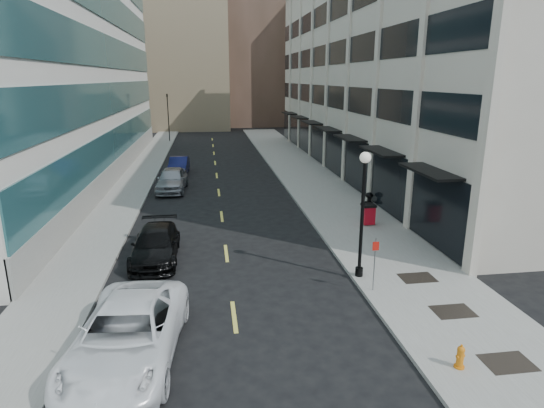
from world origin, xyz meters
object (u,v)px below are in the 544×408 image
object	(u,v)px
fire_hydrant	(460,357)
car_silver_sedan	(172,179)
urn_planter	(369,197)
trash_bin	(368,213)
lamppost	(363,204)
car_white_van	(128,334)
car_black_pickup	(156,245)
car_blue_sedan	(179,166)
sign_post	(375,257)
traffic_signal	(167,97)

from	to	relation	value
fire_hydrant	car_silver_sedan	bearing A→B (deg)	100.92
car_silver_sedan	urn_planter	bearing A→B (deg)	-21.06
trash_bin	lamppost	distance (m)	7.50
car_white_van	trash_bin	xyz separation A→B (m)	(11.21, 11.01, -0.09)
car_black_pickup	car_blue_sedan	size ratio (longest dim) A/B	1.13
car_white_van	car_silver_sedan	bearing A→B (deg)	95.66
car_blue_sedan	urn_planter	size ratio (longest dim) A/B	6.05
car_white_van	sign_post	world-z (taller)	sign_post
trash_bin	fire_hydrant	bearing A→B (deg)	-99.99
car_black_pickup	trash_bin	size ratio (longest dim) A/B	4.30
car_white_van	lamppost	size ratio (longest dim) A/B	1.17
car_blue_sedan	fire_hydrant	xyz separation A→B (m)	(9.30, -29.20, -0.23)
car_silver_sedan	sign_post	size ratio (longest dim) A/B	2.36
car_black_pickup	lamppost	xyz separation A→B (m)	(8.50, -3.34, 2.53)
car_black_pickup	fire_hydrant	size ratio (longest dim) A/B	6.91
traffic_signal	car_blue_sedan	xyz separation A→B (m)	(2.30, -20.80, -4.99)
lamppost	urn_planter	distance (m)	11.87
traffic_signal	trash_bin	size ratio (longest dim) A/B	6.05
sign_post	traffic_signal	bearing A→B (deg)	104.52
traffic_signal	lamppost	world-z (taller)	traffic_signal
car_black_pickup	car_blue_sedan	xyz separation A→B (m)	(0.00, 19.51, 0.00)
fire_hydrant	urn_planter	distance (m)	17.45
car_white_van	car_silver_sedan	xyz separation A→B (m)	(-0.16, 21.12, -0.01)
car_black_pickup	lamppost	bearing A→B (deg)	-21.47
traffic_signal	car_blue_sedan	size ratio (longest dim) A/B	1.58
car_blue_sedan	fire_hydrant	world-z (taller)	car_blue_sedan
car_blue_sedan	trash_bin	xyz separation A→B (m)	(11.21, -16.31, 0.05)
car_blue_sedan	lamppost	distance (m)	24.51
car_blue_sedan	car_white_van	bearing A→B (deg)	-87.60
car_black_pickup	lamppost	size ratio (longest dim) A/B	0.94
urn_planter	car_black_pickup	bearing A→B (deg)	-149.95
traffic_signal	car_silver_sedan	bearing A→B (deg)	-85.46
lamppost	car_blue_sedan	bearing A→B (deg)	110.40
car_silver_sedan	trash_bin	world-z (taller)	car_silver_sedan
fire_hydrant	lamppost	world-z (taller)	lamppost
car_blue_sedan	sign_post	world-z (taller)	sign_post
car_white_van	fire_hydrant	world-z (taller)	car_white_van
trash_bin	urn_planter	xyz separation A→B (m)	(1.59, 4.20, -0.18)
sign_post	urn_planter	bearing A→B (deg)	71.78
car_silver_sedan	car_blue_sedan	xyz separation A→B (m)	(0.16, 6.20, -0.13)
traffic_signal	sign_post	bearing A→B (deg)	-76.38
car_white_van	car_black_pickup	world-z (taller)	car_white_van
traffic_signal	fire_hydrant	size ratio (longest dim) A/B	9.71
car_black_pickup	fire_hydrant	world-z (taller)	car_black_pickup
urn_planter	car_white_van	bearing A→B (deg)	-130.09
traffic_signal	car_black_pickup	size ratio (longest dim) A/B	1.40
sign_post	trash_bin	bearing A→B (deg)	72.68
trash_bin	lamppost	size ratio (longest dim) A/B	0.22
trash_bin	car_blue_sedan	bearing A→B (deg)	122.91
car_silver_sedan	fire_hydrant	distance (m)	24.87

